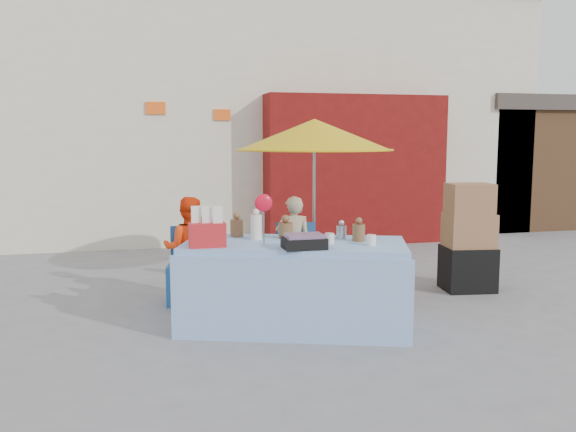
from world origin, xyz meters
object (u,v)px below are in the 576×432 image
object	(u,v)px
vendor_beige	(293,245)
vendor_orange	(188,249)
box_stack	(468,241)
chair_left	(190,280)
chair_right	(297,274)
umbrella	(314,135)
market_table	(294,283)

from	to	relation	value
vendor_beige	vendor_orange	bearing A→B (deg)	11.16
vendor_beige	box_stack	world-z (taller)	box_stack
chair_left	box_stack	world-z (taller)	box_stack
chair_right	box_stack	size ratio (longest dim) A/B	0.65
vendor_beige	box_stack	size ratio (longest dim) A/B	0.89
chair_right	vendor_beige	size ratio (longest dim) A/B	0.72
chair_left	vendor_orange	world-z (taller)	vendor_orange
vendor_beige	umbrella	world-z (taller)	umbrella
market_table	chair_left	distance (m)	1.48
umbrella	box_stack	size ratio (longest dim) A/B	1.59
market_table	umbrella	distance (m)	2.14
vendor_orange	vendor_beige	distance (m)	1.25
market_table	box_stack	world-z (taller)	market_table
vendor_orange	umbrella	bearing A→B (deg)	-163.31
vendor_orange	umbrella	size ratio (longest dim) A/B	0.57
chair_right	vendor_orange	bearing A→B (deg)	-174.96
chair_right	vendor_orange	xyz separation A→B (m)	(-1.25, 0.13, 0.34)
chair_left	umbrella	size ratio (longest dim) A/B	0.41
umbrella	box_stack	distance (m)	2.28
chair_right	umbrella	bearing A→B (deg)	54.94
box_stack	market_table	bearing A→B (deg)	-159.91
market_table	box_stack	xyz separation A→B (m)	(2.44, 0.89, 0.17)
vendor_orange	box_stack	distance (m)	3.38
chair_left	umbrella	bearing A→B (deg)	21.59
market_table	box_stack	bearing A→B (deg)	39.42
vendor_beige	chair_right	bearing A→B (deg)	102.47
chair_right	vendor_beige	bearing A→B (deg)	102.47
vendor_orange	chair_left	bearing A→B (deg)	102.47
market_table	chair_left	size ratio (longest dim) A/B	2.85
chair_left	umbrella	world-z (taller)	umbrella
chair_right	umbrella	xyz separation A→B (m)	(0.30, 0.28, 1.64)
vendor_orange	chair_right	bearing A→B (deg)	-174.96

